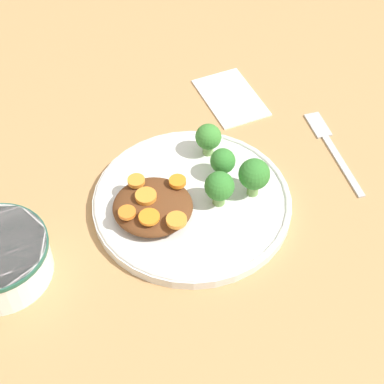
% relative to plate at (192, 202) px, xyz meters
% --- Properties ---
extents(ground_plane, '(4.00, 4.00, 0.00)m').
position_rel_plate_xyz_m(ground_plane, '(0.00, 0.00, -0.01)').
color(ground_plane, tan).
extents(plate, '(0.27, 0.27, 0.02)m').
position_rel_plate_xyz_m(plate, '(0.00, 0.00, 0.00)').
color(plate, silver).
rests_on(plate, ground_plane).
extents(stew_mound, '(0.10, 0.10, 0.03)m').
position_rel_plate_xyz_m(stew_mound, '(-0.02, 0.05, 0.02)').
color(stew_mound, '#5B3319').
rests_on(stew_mound, plate).
extents(broccoli_floret_0, '(0.04, 0.04, 0.06)m').
position_rel_plate_xyz_m(broccoli_floret_0, '(0.01, -0.08, 0.04)').
color(broccoli_floret_0, '#759E51').
rests_on(broccoli_floret_0, plate).
extents(broccoli_floret_1, '(0.03, 0.03, 0.05)m').
position_rel_plate_xyz_m(broccoli_floret_1, '(0.04, -0.04, 0.03)').
color(broccoli_floret_1, '#7FA85B').
rests_on(broccoli_floret_1, plate).
extents(broccoli_floret_2, '(0.04, 0.04, 0.05)m').
position_rel_plate_xyz_m(broccoli_floret_2, '(0.09, -0.02, 0.03)').
color(broccoli_floret_2, '#7FA85B').
rests_on(broccoli_floret_2, plate).
extents(broccoli_floret_3, '(0.04, 0.04, 0.05)m').
position_rel_plate_xyz_m(broccoli_floret_3, '(-0.01, -0.04, 0.04)').
color(broccoli_floret_3, '#759E51').
rests_on(broccoli_floret_3, plate).
extents(carrot_slice_0, '(0.02, 0.02, 0.01)m').
position_rel_plate_xyz_m(carrot_slice_0, '(-0.04, 0.08, 0.03)').
color(carrot_slice_0, orange).
rests_on(carrot_slice_0, stew_mound).
extents(carrot_slice_1, '(0.02, 0.02, 0.01)m').
position_rel_plate_xyz_m(carrot_slice_1, '(0.01, 0.07, 0.03)').
color(carrot_slice_1, orange).
rests_on(carrot_slice_1, stew_mound).
extents(carrot_slice_2, '(0.03, 0.03, 0.00)m').
position_rel_plate_xyz_m(carrot_slice_2, '(-0.05, 0.05, 0.03)').
color(carrot_slice_2, orange).
rests_on(carrot_slice_2, stew_mound).
extents(carrot_slice_3, '(0.03, 0.03, 0.01)m').
position_rel_plate_xyz_m(carrot_slice_3, '(-0.06, 0.02, 0.03)').
color(carrot_slice_3, orange).
rests_on(carrot_slice_3, stew_mound).
extents(carrot_slice_4, '(0.02, 0.02, 0.01)m').
position_rel_plate_xyz_m(carrot_slice_4, '(0.01, 0.02, 0.03)').
color(carrot_slice_4, orange).
rests_on(carrot_slice_4, stew_mound).
extents(carrot_slice_5, '(0.03, 0.03, 0.01)m').
position_rel_plate_xyz_m(carrot_slice_5, '(-0.02, 0.06, 0.03)').
color(carrot_slice_5, orange).
rests_on(carrot_slice_5, stew_mound).
extents(fork, '(0.18, 0.06, 0.01)m').
position_rel_plate_xyz_m(fork, '(0.11, -0.21, -0.01)').
color(fork, '#B6B6B6').
rests_on(fork, ground_plane).
extents(napkin, '(0.15, 0.12, 0.01)m').
position_rel_plate_xyz_m(napkin, '(0.22, -0.06, -0.01)').
color(napkin, white).
rests_on(napkin, ground_plane).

